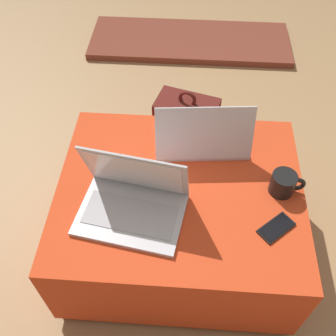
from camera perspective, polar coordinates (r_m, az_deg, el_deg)
The scene contains 8 objects.
ground_plane at distance 1.82m, azimuth 1.42°, elevation -10.89°, with size 14.00×14.00×0.00m, color tan.
ottoman at distance 1.64m, azimuth 1.57°, elevation -7.30°, with size 0.92×0.77×0.43m.
laptop_near at distance 1.37m, azimuth -5.17°, elevation -4.66°, with size 0.40×0.31×0.26m.
laptop_far at distance 1.57m, azimuth 4.95°, elevation 4.46°, with size 0.39×0.26×0.23m.
cell_phone at distance 1.41m, azimuth 15.42°, elevation -8.36°, with size 0.14×0.13×0.01m.
backpack at distance 1.96m, azimuth 2.65°, elevation 4.84°, with size 0.31×0.27×0.49m.
coffee_mug at distance 1.48m, azimuth 16.48°, elevation -2.16°, with size 0.13×0.09×0.09m.
fireplace_hearth at distance 2.94m, azimuth 3.20°, elevation 17.93°, with size 1.40×0.50×0.04m.
Camera 1 is at (0.02, -0.87, 1.60)m, focal length 42.00 mm.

